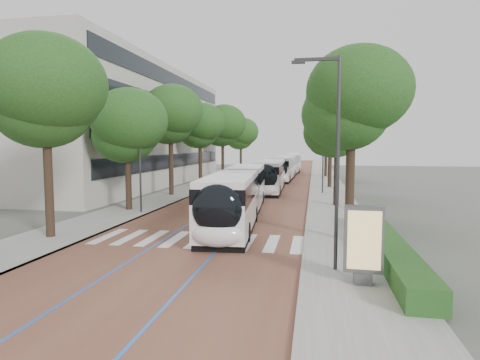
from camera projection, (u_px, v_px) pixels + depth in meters
The scene contains 22 objects.
ground at pixel (189, 245), 19.51m from camera, with size 160.00×160.00×0.00m, color #51544C.
road at pixel (273, 178), 58.69m from camera, with size 11.00×140.00×0.02m, color brown.
sidewalk_left at pixel (223, 177), 60.05m from camera, with size 4.00×140.00×0.12m, color gray.
sidewalk_right at pixel (325, 179), 57.33m from camera, with size 4.00×140.00×0.12m, color gray.
kerb_left at pixel (235, 177), 59.71m from camera, with size 0.20×140.00×0.14m, color gray.
kerb_right at pixel (311, 178), 57.67m from camera, with size 0.20×140.00×0.14m, color gray.
zebra_crossing at pixel (199, 240), 20.46m from camera, with size 10.55×3.60×0.01m.
lane_line_left at pixel (262, 178), 58.98m from camera, with size 0.12×126.00×0.01m, color #2359B3.
lane_line_right at pixel (284, 178), 58.40m from camera, with size 0.12×126.00×0.01m, color #2359B3.
office_building at pixel (107, 128), 49.86m from camera, with size 18.11×40.00×14.00m.
hedge at pixel (385, 243), 17.82m from camera, with size 1.20×14.00×0.80m, color #1D4217.
streetlight_near at pixel (333, 146), 14.95m from camera, with size 1.82×0.20×8.00m.
streetlight_far at pixel (321, 145), 39.44m from camera, with size 1.82×0.20×8.00m.
lamp_post_left at pixel (140, 156), 28.10m from camera, with size 0.14×0.14×8.00m, color #323234.
trees_left at pixel (197, 127), 46.62m from camera, with size 6.49×60.96×10.22m.
trees_right at pixel (332, 130), 41.07m from camera, with size 6.02×47.35×9.36m.
lead_bus at pixel (238, 195), 26.17m from camera, with size 3.86×18.53×3.20m.
bus_queued_0 at pixel (270, 176), 41.60m from camera, with size 2.87×12.46×3.20m.
bus_queued_1 at pixel (283, 169), 54.61m from camera, with size 2.79×12.45×3.20m.
bus_queued_2 at pixel (290, 165), 66.20m from camera, with size 3.13×12.51×3.20m.
bus_queued_3 at pixel (292, 162), 78.77m from camera, with size 2.76×12.44×3.20m.
ad_panel at pixel (364, 243), 13.62m from camera, with size 1.31×0.52×2.70m.
Camera 1 is at (5.94, -18.39, 4.86)m, focal length 30.00 mm.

